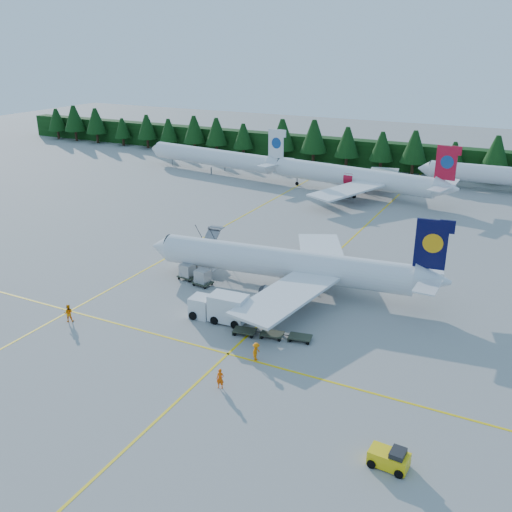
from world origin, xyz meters
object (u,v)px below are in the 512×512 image
at_px(airstairs, 202,259).
at_px(baggage_tug, 390,458).
at_px(airliner_navy, 279,263).
at_px(airliner_red, 349,177).
at_px(service_truck, 219,307).

distance_m(airstairs, baggage_tug, 41.21).
distance_m(airliner_navy, baggage_tug, 31.57).
relative_size(airliner_navy, airliner_red, 0.94).
xyz_separation_m(airliner_navy, service_truck, (-2.09, -10.56, -1.62)).
height_order(airstairs, baggage_tug, airstairs).
bearing_deg(baggage_tug, airliner_red, 113.86).
distance_m(airliner_red, service_truck, 56.96).
xyz_separation_m(airliner_navy, baggage_tug, (19.92, -24.38, -2.39)).
xyz_separation_m(airliner_red, baggage_tug, (26.59, -70.56, -2.58)).
bearing_deg(airstairs, airliner_navy, -11.56).
bearing_deg(airliner_navy, baggage_tug, -57.55).
distance_m(airstairs, service_truck, 15.79).
distance_m(airliner_red, baggage_tug, 75.45).
height_order(airliner_navy, service_truck, airliner_navy).
bearing_deg(baggage_tug, airstairs, 143.81).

